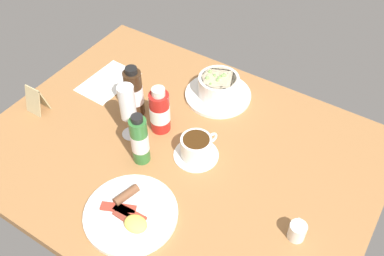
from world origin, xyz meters
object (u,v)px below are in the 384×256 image
at_px(sauce_bottle_brown, 134,93).
at_px(menu_card, 36,99).
at_px(creamer_jug, 297,231).
at_px(sauce_bottle_red, 160,111).
at_px(sauce_bottle_green, 140,140).
at_px(coffee_cup, 196,148).
at_px(porridge_bowl, 218,88).
at_px(cutlery_setting, 107,82).
at_px(wine_glass, 128,105).
at_px(breakfast_plate, 131,214).

height_order(sauce_bottle_brown, menu_card, sauce_bottle_brown).
height_order(creamer_jug, sauce_bottle_red, sauce_bottle_red).
relative_size(creamer_jug, sauce_bottle_green, 0.32).
xyz_separation_m(coffee_cup, creamer_jug, (-0.34, 0.09, -0.01)).
distance_m(porridge_bowl, creamer_jug, 0.53).
bearing_deg(coffee_cup, porridge_bowl, -73.36).
bearing_deg(sauce_bottle_brown, creamer_jug, 167.10).
height_order(cutlery_setting, sauce_bottle_brown, sauce_bottle_brown).
xyz_separation_m(porridge_bowl, menu_card, (0.44, 0.36, 0.01)).
distance_m(cutlery_setting, sauce_bottle_green, 0.37).
xyz_separation_m(sauce_bottle_red, menu_card, (0.37, 0.14, -0.03)).
bearing_deg(sauce_bottle_brown, wine_glass, 119.15).
bearing_deg(sauce_bottle_red, sauce_bottle_brown, -7.79).
bearing_deg(porridge_bowl, sauce_bottle_red, 71.45).
distance_m(cutlery_setting, creamer_jug, 0.79).
xyz_separation_m(wine_glass, menu_card, (0.31, 0.07, -0.07)).
bearing_deg(wine_glass, sauce_bottle_green, 144.45).
bearing_deg(sauce_bottle_brown, menu_card, 30.36).
xyz_separation_m(porridge_bowl, sauce_bottle_brown, (0.18, 0.20, 0.04)).
height_order(cutlery_setting, breakfast_plate, breakfast_plate).
relative_size(sauce_bottle_green, breakfast_plate, 0.70).
bearing_deg(menu_card, sauce_bottle_green, -178.00).
bearing_deg(breakfast_plate, sauce_bottle_green, -61.14).
relative_size(porridge_bowl, sauce_bottle_red, 1.37).
relative_size(creamer_jug, sauce_bottle_brown, 0.31).
height_order(creamer_jug, wine_glass, wine_glass).
relative_size(wine_glass, sauce_bottle_brown, 1.05).
bearing_deg(wine_glass, creamer_jug, 174.30).
relative_size(cutlery_setting, sauce_bottle_green, 1.20).
distance_m(sauce_bottle_green, sauce_bottle_brown, 0.19).
distance_m(wine_glass, breakfast_plate, 0.30).
bearing_deg(sauce_bottle_red, wine_glass, 48.44).
height_order(sauce_bottle_red, breakfast_plate, sauce_bottle_red).
height_order(wine_glass, menu_card, wine_glass).
bearing_deg(creamer_jug, breakfast_plate, 24.60).
bearing_deg(wine_glass, sauce_bottle_red, -131.56).
relative_size(sauce_bottle_green, sauce_bottle_brown, 0.96).
relative_size(coffee_cup, sauce_bottle_brown, 0.76).
bearing_deg(menu_card, wine_glass, -166.55).
bearing_deg(cutlery_setting, coffee_cup, 165.54).
height_order(coffee_cup, wine_glass, wine_glass).
xyz_separation_m(wine_glass, sauce_bottle_red, (-0.06, -0.07, -0.05)).
bearing_deg(cutlery_setting, porridge_bowl, -157.97).
distance_m(creamer_jug, sauce_bottle_green, 0.46).
distance_m(wine_glass, sauce_bottle_red, 0.10).
relative_size(wine_glass, breakfast_plate, 0.77).
relative_size(cutlery_setting, sauce_bottle_red, 1.29).
distance_m(coffee_cup, menu_card, 0.53).
height_order(sauce_bottle_green, menu_card, sauce_bottle_green).
bearing_deg(menu_card, cutlery_setting, -113.38).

